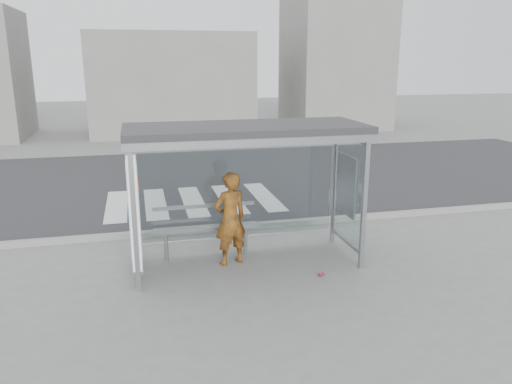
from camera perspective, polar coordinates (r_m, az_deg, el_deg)
ground at (r=9.53m, az=-1.05°, el=-8.15°), size 80.00×80.00×0.00m
road at (r=16.11m, az=-6.48°, el=1.48°), size 30.00×10.00×0.01m
curb at (r=11.29m, az=-3.21°, el=-4.07°), size 30.00×0.18×0.12m
crosswalk at (r=13.65m, az=-7.22°, el=-1.04°), size 4.55×3.00×0.00m
bus_shelter at (r=8.92m, az=-3.53°, el=3.59°), size 4.25×1.65×2.62m
building_center at (r=26.65m, az=-9.73°, el=12.12°), size 8.00×5.00×5.00m
building_right at (r=28.70m, az=8.99°, el=14.34°), size 5.00×5.00×7.00m
person at (r=9.22m, az=-2.97°, el=-3.08°), size 0.74×0.60×1.77m
bench at (r=9.65m, az=-5.75°, el=-4.09°), size 1.98×0.33×1.02m
soda_can at (r=9.06m, az=7.47°, el=-9.31°), size 0.13×0.12×0.07m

